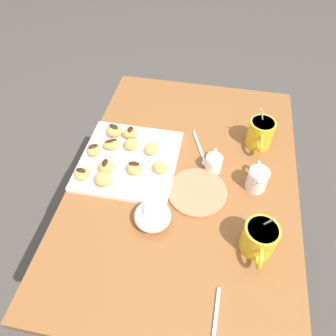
# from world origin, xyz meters

# --- Properties ---
(ground_plane) EXTENTS (8.00, 8.00, 0.00)m
(ground_plane) POSITION_xyz_m (0.00, 0.00, 0.00)
(ground_plane) COLOR #423D38
(dining_table) EXTENTS (0.99, 0.68, 0.74)m
(dining_table) POSITION_xyz_m (0.00, 0.00, 0.59)
(dining_table) COLOR brown
(dining_table) RESTS_ON ground_plane
(pastry_plate_square) EXTENTS (0.30, 0.30, 0.02)m
(pastry_plate_square) POSITION_xyz_m (-0.03, -0.19, 0.74)
(pastry_plate_square) COLOR silver
(pastry_plate_square) RESTS_ON dining_table
(coffee_mug_mustard_left) EXTENTS (0.12, 0.08, 0.15)m
(coffee_mug_mustard_left) POSITION_xyz_m (-0.19, 0.22, 0.79)
(coffee_mug_mustard_left) COLOR gold
(coffee_mug_mustard_left) RESTS_ON dining_table
(coffee_mug_mustard_right) EXTENTS (0.13, 0.09, 0.14)m
(coffee_mug_mustard_right) POSITION_xyz_m (0.19, 0.22, 0.78)
(coffee_mug_mustard_right) COLOR gold
(coffee_mug_mustard_right) RESTS_ON dining_table
(cream_pitcher_white) EXTENTS (0.10, 0.06, 0.07)m
(cream_pitcher_white) POSITION_xyz_m (-0.01, 0.21, 0.78)
(cream_pitcher_white) COLOR silver
(cream_pitcher_white) RESTS_ON dining_table
(ice_cream_bowl) EXTENTS (0.10, 0.10, 0.08)m
(ice_cream_bowl) POSITION_xyz_m (0.17, -0.06, 0.77)
(ice_cream_bowl) COLOR silver
(ice_cream_bowl) RESTS_ON dining_table
(chocolate_sauce_pitcher) EXTENTS (0.09, 0.05, 0.06)m
(chocolate_sauce_pitcher) POSITION_xyz_m (-0.05, 0.08, 0.77)
(chocolate_sauce_pitcher) COLOR silver
(chocolate_sauce_pitcher) RESTS_ON dining_table
(saucer_coral_left) EXTENTS (0.18, 0.18, 0.01)m
(saucer_coral_left) POSITION_xyz_m (0.05, 0.04, 0.74)
(saucer_coral_left) COLOR #E5704C
(saucer_coral_left) RESTS_ON dining_table
(loose_spoon_near_saucer) EXTENTS (0.16, 0.02, 0.01)m
(loose_spoon_near_saucer) POSITION_xyz_m (0.42, 0.13, 0.74)
(loose_spoon_near_saucer) COLOR silver
(loose_spoon_near_saucer) RESTS_ON dining_table
(loose_spoon_by_plate) EXTENTS (0.15, 0.07, 0.01)m
(loose_spoon_by_plate) POSITION_xyz_m (-0.11, 0.04, 0.74)
(loose_spoon_by_plate) COLOR silver
(loose_spoon_by_plate) RESTS_ON dining_table
(beignet_0) EXTENTS (0.07, 0.07, 0.04)m
(beignet_0) POSITION_xyz_m (-0.13, -0.26, 0.77)
(beignet_0) COLOR #D19347
(beignet_0) RESTS_ON pastry_plate_square
(chocolate_drizzle_0) EXTENTS (0.03, 0.04, 0.00)m
(chocolate_drizzle_0) POSITION_xyz_m (-0.13, -0.26, 0.79)
(chocolate_drizzle_0) COLOR black
(chocolate_drizzle_0) RESTS_ON beignet_0
(beignet_1) EXTENTS (0.05, 0.05, 0.04)m
(beignet_1) POSITION_xyz_m (-0.08, -0.19, 0.77)
(beignet_1) COLOR #D19347
(beignet_1) RESTS_ON pastry_plate_square
(beignet_2) EXTENTS (0.05, 0.06, 0.04)m
(beignet_2) POSITION_xyz_m (-0.12, -0.20, 0.77)
(beignet_2) COLOR #D19347
(beignet_2) RESTS_ON pastry_plate_square
(chocolate_drizzle_2) EXTENTS (0.03, 0.02, 0.00)m
(chocolate_drizzle_2) POSITION_xyz_m (-0.12, -0.20, 0.79)
(chocolate_drizzle_2) COLOR black
(chocolate_drizzle_2) RESTS_ON beignet_2
(beignet_3) EXTENTS (0.07, 0.07, 0.04)m
(beignet_3) POSITION_xyz_m (0.08, -0.23, 0.77)
(beignet_3) COLOR #D19347
(beignet_3) RESTS_ON pastry_plate_square
(beignet_4) EXTENTS (0.05, 0.06, 0.03)m
(beignet_4) POSITION_xyz_m (-0.07, -0.25, 0.77)
(beignet_4) COLOR #D19347
(beignet_4) RESTS_ON pastry_plate_square
(chocolate_drizzle_4) EXTENTS (0.03, 0.04, 0.00)m
(chocolate_drizzle_4) POSITION_xyz_m (-0.07, -0.25, 0.78)
(chocolate_drizzle_4) COLOR black
(chocolate_drizzle_4) RESTS_ON beignet_4
(beignet_5) EXTENTS (0.06, 0.06, 0.04)m
(beignet_5) POSITION_xyz_m (0.03, -0.24, 0.77)
(beignet_5) COLOR #D19347
(beignet_5) RESTS_ON pastry_plate_square
(chocolate_drizzle_5) EXTENTS (0.03, 0.02, 0.00)m
(chocolate_drizzle_5) POSITION_xyz_m (0.03, -0.24, 0.79)
(chocolate_drizzle_5) COLOR black
(chocolate_drizzle_5) RESTS_ON beignet_5
(beignet_6) EXTENTS (0.06, 0.06, 0.03)m
(beignet_6) POSITION_xyz_m (0.07, -0.30, 0.77)
(beignet_6) COLOR #D19347
(beignet_6) RESTS_ON pastry_plate_square
(chocolate_drizzle_6) EXTENTS (0.02, 0.04, 0.00)m
(chocolate_drizzle_6) POSITION_xyz_m (0.07, -0.30, 0.78)
(chocolate_drizzle_6) COLOR black
(chocolate_drizzle_6) RESTS_ON beignet_6
(beignet_7) EXTENTS (0.06, 0.07, 0.04)m
(beignet_7) POSITION_xyz_m (0.02, -0.15, 0.77)
(beignet_7) COLOR #D19347
(beignet_7) RESTS_ON pastry_plate_square
(chocolate_drizzle_7) EXTENTS (0.02, 0.04, 0.00)m
(chocolate_drizzle_7) POSITION_xyz_m (0.02, -0.15, 0.79)
(chocolate_drizzle_7) COLOR black
(chocolate_drizzle_7) RESTS_ON beignet_7
(beignet_8) EXTENTS (0.06, 0.05, 0.03)m
(beignet_8) POSITION_xyz_m (-0.03, -0.30, 0.77)
(beignet_8) COLOR #D19347
(beignet_8) RESTS_ON pastry_plate_square
(chocolate_drizzle_8) EXTENTS (0.03, 0.04, 0.00)m
(chocolate_drizzle_8) POSITION_xyz_m (-0.03, -0.30, 0.78)
(chocolate_drizzle_8) COLOR black
(chocolate_drizzle_8) RESTS_ON beignet_8
(beignet_9) EXTENTS (0.07, 0.06, 0.03)m
(beignet_9) POSITION_xyz_m (-0.07, -0.12, 0.77)
(beignet_9) COLOR #D19347
(beignet_9) RESTS_ON pastry_plate_square
(beignet_10) EXTENTS (0.06, 0.06, 0.03)m
(beignet_10) POSITION_xyz_m (-0.00, -0.08, 0.77)
(beignet_10) COLOR #D19347
(beignet_10) RESTS_ON pastry_plate_square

